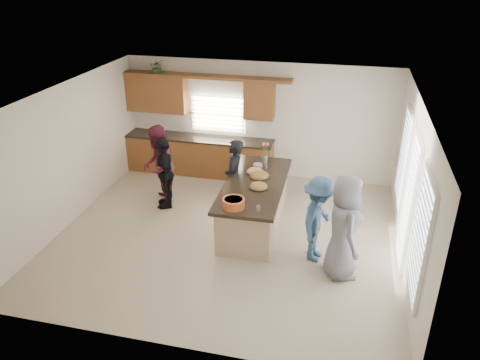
% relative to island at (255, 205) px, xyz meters
% --- Properties ---
extents(floor, '(6.50, 6.50, 0.00)m').
position_rel_island_xyz_m(floor, '(-0.43, -0.51, -0.45)').
color(floor, tan).
rests_on(floor, ground).
extents(room_shell, '(6.52, 6.02, 2.81)m').
position_rel_island_xyz_m(room_shell, '(-0.43, -0.51, 1.45)').
color(room_shell, silver).
rests_on(room_shell, ground).
extents(back_cabinetry, '(4.08, 0.66, 2.46)m').
position_rel_island_xyz_m(back_cabinetry, '(-1.90, 2.23, 0.46)').
color(back_cabinetry, brown).
rests_on(back_cabinetry, ground).
extents(right_wall_glazing, '(0.06, 4.00, 2.25)m').
position_rel_island_xyz_m(right_wall_glazing, '(2.79, -0.64, 0.89)').
color(right_wall_glazing, white).
rests_on(right_wall_glazing, ground).
extents(island, '(1.20, 2.72, 0.95)m').
position_rel_island_xyz_m(island, '(0.00, 0.00, 0.00)').
color(island, tan).
rests_on(island, ground).
extents(platter_front, '(0.38, 0.38, 0.15)m').
position_rel_island_xyz_m(platter_front, '(0.12, -0.21, 0.52)').
color(platter_front, black).
rests_on(platter_front, island).
extents(platter_mid, '(0.43, 0.43, 0.17)m').
position_rel_island_xyz_m(platter_mid, '(0.03, 0.28, 0.53)').
color(platter_mid, black).
rests_on(platter_mid, island).
extents(platter_back, '(0.37, 0.37, 0.15)m').
position_rel_island_xyz_m(platter_back, '(-0.09, 0.45, 0.52)').
color(platter_back, black).
rests_on(platter_back, island).
extents(salad_bowl, '(0.40, 0.40, 0.16)m').
position_rel_island_xyz_m(salad_bowl, '(-0.17, -1.06, 0.59)').
color(salad_bowl, '#CF5C25').
rests_on(salad_bowl, island).
extents(clear_cup, '(0.07, 0.07, 0.10)m').
position_rel_island_xyz_m(clear_cup, '(0.29, -1.09, 0.55)').
color(clear_cup, white).
rests_on(clear_cup, island).
extents(plate_stack, '(0.19, 0.19, 0.06)m').
position_rel_island_xyz_m(plate_stack, '(-0.10, 0.79, 0.53)').
color(plate_stack, '#A889C7').
rests_on(plate_stack, island).
extents(flower_vase, '(0.14, 0.14, 0.44)m').
position_rel_island_xyz_m(flower_vase, '(0.00, 1.05, 0.74)').
color(flower_vase, silver).
rests_on(flower_vase, island).
extents(potted_plant, '(0.41, 0.38, 0.37)m').
position_rel_island_xyz_m(potted_plant, '(-2.87, 2.31, 2.13)').
color(potted_plant, '#2D6628').
rests_on(potted_plant, back_cabinetry).
extents(woman_left_back, '(0.40, 0.60, 1.64)m').
position_rel_island_xyz_m(woman_left_back, '(-0.53, 0.42, 0.37)').
color(woman_left_back, black).
rests_on(woman_left_back, ground).
extents(woman_left_mid, '(0.91, 1.04, 1.80)m').
position_rel_island_xyz_m(woman_left_mid, '(-2.19, 0.40, 0.45)').
color(woman_left_mid, '#5B1B2B').
rests_on(woman_left_mid, ground).
extents(woman_left_front, '(0.74, 1.00, 1.58)m').
position_rel_island_xyz_m(woman_left_front, '(-2.03, 0.37, 0.34)').
color(woman_left_front, black).
rests_on(woman_left_front, ground).
extents(woman_right_back, '(0.80, 1.14, 1.60)m').
position_rel_island_xyz_m(woman_right_back, '(1.32, -0.88, 0.35)').
color(woman_right_back, '#30506A').
rests_on(woman_right_back, ground).
extents(woman_right_front, '(0.82, 1.03, 1.85)m').
position_rel_island_xyz_m(woman_right_front, '(1.76, -1.26, 0.47)').
color(woman_right_front, slate).
rests_on(woman_right_front, ground).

